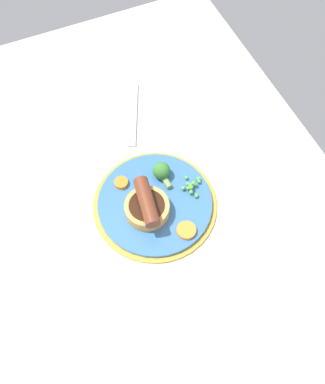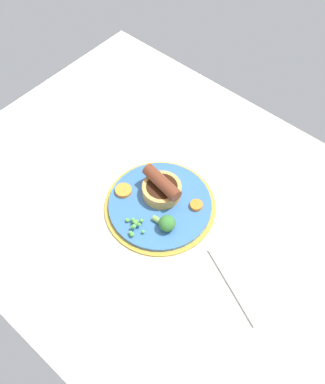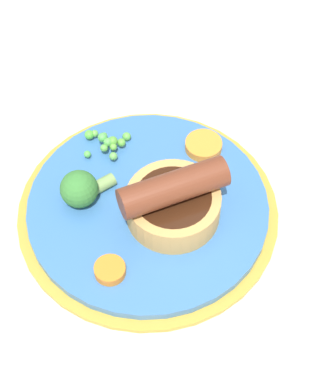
% 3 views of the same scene
% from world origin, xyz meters
% --- Properties ---
extents(dining_table, '(1.10, 0.80, 0.03)m').
position_xyz_m(dining_table, '(0.00, 0.00, 0.01)').
color(dining_table, beige).
rests_on(dining_table, ground).
extents(dinner_plate, '(0.25, 0.25, 0.01)m').
position_xyz_m(dinner_plate, '(0.03, 0.01, 0.04)').
color(dinner_plate, '#B79333').
rests_on(dinner_plate, dining_table).
extents(sausage_pudding, '(0.10, 0.09, 0.06)m').
position_xyz_m(sausage_pudding, '(0.04, -0.01, 0.07)').
color(sausage_pudding, tan).
rests_on(sausage_pudding, dinner_plate).
extents(pea_pile, '(0.05, 0.05, 0.02)m').
position_xyz_m(pea_pile, '(0.03, 0.09, 0.05)').
color(pea_pile, '#5DA746').
rests_on(pea_pile, dinner_plate).
extents(broccoli_floret_far, '(0.06, 0.04, 0.04)m').
position_xyz_m(broccoli_floret_far, '(-0.02, 0.05, 0.06)').
color(broccoli_floret_far, '#387A33').
rests_on(broccoli_floret_far, dinner_plate).
extents(carrot_slice_1, '(0.05, 0.05, 0.01)m').
position_xyz_m(carrot_slice_1, '(0.11, 0.04, 0.05)').
color(carrot_slice_1, orange).
rests_on(carrot_slice_1, dinner_plate).
extents(carrot_slice_2, '(0.04, 0.04, 0.01)m').
position_xyz_m(carrot_slice_2, '(-0.04, -0.03, 0.05)').
color(carrot_slice_2, orange).
rests_on(carrot_slice_2, dinner_plate).
extents(fork, '(0.17, 0.09, 0.01)m').
position_xyz_m(fork, '(-0.20, 0.06, 0.03)').
color(fork, silver).
rests_on(fork, dining_table).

